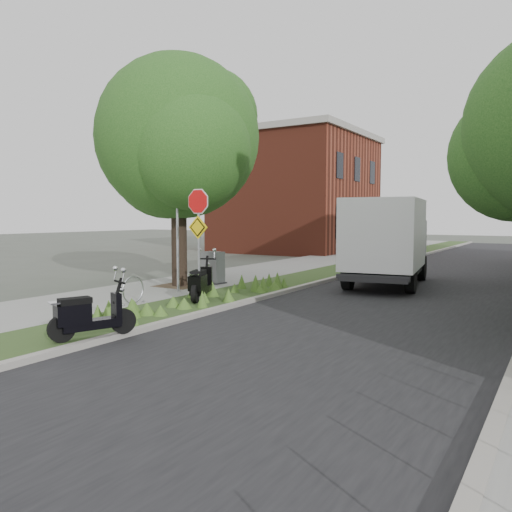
{
  "coord_description": "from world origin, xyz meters",
  "views": [
    {
      "loc": [
        7.11,
        -10.06,
        2.46
      ],
      "look_at": [
        -0.66,
        2.35,
        1.3
      ],
      "focal_mm": 35.0,
      "sensor_mm": 36.0,
      "label": 1
    }
  ],
  "objects": [
    {
      "name": "utility_cabinet",
      "position": [
        -3.43,
        3.92,
        0.65
      ],
      "size": [
        0.88,
        0.63,
        1.11
      ],
      "color": "#262628",
      "rests_on": "ground"
    },
    {
      "name": "scooter_far",
      "position": [
        -0.67,
        -3.85,
        0.51
      ],
      "size": [
        0.78,
        1.63,
        0.81
      ],
      "color": "black",
      "rests_on": "ground"
    },
    {
      "name": "sign_assembly",
      "position": [
        -1.4,
        0.58,
        2.33
      ],
      "size": [
        0.94,
        0.08,
        3.22
      ],
      "color": "#A5A8AD",
      "rests_on": "ground"
    },
    {
      "name": "brick_building",
      "position": [
        -9.5,
        22.0,
        4.21
      ],
      "size": [
        9.4,
        10.4,
        8.3
      ],
      "color": "maroon",
      "rests_on": "ground"
    },
    {
      "name": "bike_hoop",
      "position": [
        -2.7,
        -0.6,
        0.5
      ],
      "size": [
        0.06,
        0.78,
        0.77
      ],
      "color": "#A5A8AD",
      "rests_on": "ground"
    },
    {
      "name": "sidewalk_near",
      "position": [
        -4.25,
        10.0,
        0.06
      ],
      "size": [
        3.5,
        60.0,
        0.12
      ],
      "primitive_type": "cube",
      "color": "gray",
      "rests_on": "ground"
    },
    {
      "name": "road",
      "position": [
        3.0,
        10.0,
        0.01
      ],
      "size": [
        7.0,
        60.0,
        0.01
      ],
      "primitive_type": "cube",
      "color": "black",
      "rests_on": "ground"
    },
    {
      "name": "street_tree_main",
      "position": [
        -4.08,
        2.86,
        4.8
      ],
      "size": [
        6.21,
        5.54,
        7.66
      ],
      "color": "black",
      "rests_on": "ground"
    },
    {
      "name": "kerb_near",
      "position": [
        -0.5,
        10.0,
        0.07
      ],
      "size": [
        0.2,
        60.0,
        0.13
      ],
      "primitive_type": "cube",
      "color": "#9E9991",
      "rests_on": "ground"
    },
    {
      "name": "scooter_near",
      "position": [
        -1.55,
        0.82,
        0.54
      ],
      "size": [
        0.85,
        1.71,
        0.86
      ],
      "color": "black",
      "rests_on": "ground"
    },
    {
      "name": "verge",
      "position": [
        -1.5,
        10.0,
        0.06
      ],
      "size": [
        2.0,
        60.0,
        0.12
      ],
      "primitive_type": "cube",
      "color": "#384D21",
      "rests_on": "ground"
    },
    {
      "name": "bare_post",
      "position": [
        -3.2,
        1.8,
        2.12
      ],
      "size": [
        0.08,
        0.08,
        4.0
      ],
      "color": "#A5A8AD",
      "rests_on": "ground"
    },
    {
      "name": "ground",
      "position": [
        0.0,
        0.0,
        0.0
      ],
      "size": [
        120.0,
        120.0,
        0.0
      ],
      "primitive_type": "plane",
      "color": "#4C5147",
      "rests_on": "ground"
    },
    {
      "name": "box_truck",
      "position": [
        1.69,
        7.35,
        1.7
      ],
      "size": [
        3.07,
        6.02,
        2.61
      ],
      "color": "#262628",
      "rests_on": "ground"
    }
  ]
}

